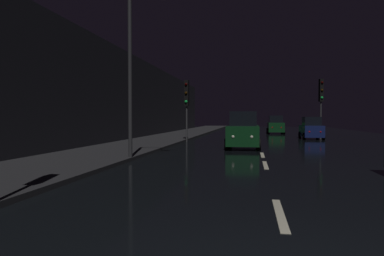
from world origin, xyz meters
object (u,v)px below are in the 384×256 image
at_px(traffic_light_far_right, 321,95).
at_px(car_approaching_headlights, 243,131).
at_px(traffic_light_far_left, 187,98).
at_px(streetlamp_overhead, 141,48).
at_px(car_parked_right_far, 311,129).
at_px(car_distant_taillights, 276,125).

distance_m(traffic_light_far_right, car_approaching_headlights, 12.05).
height_order(traffic_light_far_left, car_approaching_headlights, traffic_light_far_left).
distance_m(traffic_light_far_left, streetlamp_overhead, 11.53).
height_order(car_approaching_headlights, car_parked_right_far, car_approaching_headlights).
bearing_deg(traffic_light_far_right, traffic_light_far_left, -76.20).
distance_m(car_approaching_headlights, car_parked_right_far, 11.15).
xyz_separation_m(car_approaching_headlights, car_parked_right_far, (5.44, 9.74, -0.13)).
bearing_deg(car_parked_right_far, streetlamp_overhead, 150.48).
distance_m(car_parked_right_far, car_distant_taillights, 9.69).
height_order(car_parked_right_far, car_distant_taillights, car_distant_taillights).
bearing_deg(streetlamp_overhead, car_approaching_headlights, 60.04).
relative_size(traffic_light_far_left, car_parked_right_far, 1.24).
xyz_separation_m(streetlamp_overhead, car_parked_right_far, (9.43, 16.65, -3.79)).
height_order(traffic_light_far_right, car_approaching_headlights, traffic_light_far_right).
relative_size(car_parked_right_far, car_distant_taillights, 0.91).
distance_m(traffic_light_far_left, car_distant_taillights, 16.56).
bearing_deg(car_parked_right_far, traffic_light_far_right, -75.18).
xyz_separation_m(streetlamp_overhead, car_approaching_headlights, (3.99, 6.92, -3.66)).
bearing_deg(car_approaching_headlights, traffic_light_far_right, 147.87).
xyz_separation_m(car_approaching_headlights, car_distant_taillights, (3.15, 19.15, -0.06)).
height_order(traffic_light_far_left, streetlamp_overhead, streetlamp_overhead).
xyz_separation_m(traffic_light_far_left, car_parked_right_far, (9.70, 5.20, -2.43)).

